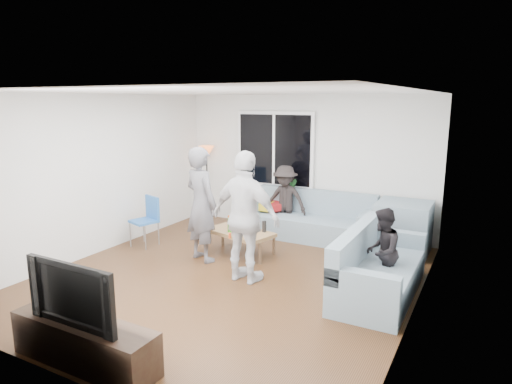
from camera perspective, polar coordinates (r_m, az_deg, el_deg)
The scene contains 31 objects.
floor at distance 6.55m, azimuth -3.31°, elevation -10.94°, with size 5.00×5.50×0.04m, color #56351C.
ceiling at distance 6.05m, azimuth -3.61°, elevation 12.82°, with size 5.00×5.50×0.04m, color white.
wall_back at distance 8.61m, azimuth 6.26°, elevation 3.62°, with size 5.00×0.04×2.60m, color silver.
wall_front at distance 4.15m, azimuth -24.06°, elevation -6.16°, with size 5.00×0.04×2.60m, color silver.
wall_left at distance 7.77m, azimuth -19.50°, elevation 2.14°, with size 0.04×5.50×2.60m, color silver.
wall_right at distance 5.32m, azimuth 20.34°, elevation -2.07°, with size 0.04×5.50×2.60m, color silver.
window_frame at distance 8.75m, azimuth 2.44°, elevation 5.45°, with size 1.62×0.06×1.47m, color white.
window_glass at distance 8.71m, azimuth 2.33°, elevation 5.43°, with size 1.50×0.02×1.35m, color black.
window_mullion at distance 8.71m, azimuth 2.30°, elevation 5.42°, with size 0.05×0.03×1.35m, color white.
radiator at distance 8.93m, azimuth 2.26°, elevation -2.50°, with size 1.30×0.12×0.62m, color silver.
potted_plant at distance 8.63m, azimuth 4.57°, elevation 0.44°, with size 0.22×0.18×0.40m, color #265F2A.
vase at distance 8.94m, azimuth 0.65°, elevation 0.17°, with size 0.18×0.18×0.19m, color white.
sofa_back_section at distance 8.21m, azimuth 6.92°, elevation -3.03°, with size 2.30×0.85×0.85m, color gray, non-canonical shape.
sofa_right_section at distance 6.08m, azimuth 15.67°, elevation -8.69°, with size 0.85×2.00×0.85m, color gray, non-canonical shape.
sofa_corner at distance 7.79m, azimuth 18.27°, elevation -4.35°, with size 0.85×0.85×0.85m, color gray.
cushion_yellow at distance 8.56m, azimuth 0.79°, elevation -1.74°, with size 0.38×0.32×0.14m, color gold.
cushion_red at distance 8.54m, azimuth 2.34°, elevation -1.79°, with size 0.36×0.30×0.13m, color maroon.
coffee_table at distance 7.38m, azimuth -2.05°, elevation -6.46°, with size 1.10×0.60×0.40m, color #99784A.
pitcher at distance 7.33m, azimuth -1.81°, elevation -4.26°, with size 0.17×0.17×0.17m, color maroon.
side_chair at distance 7.97m, azimuth -14.15°, elevation -3.72°, with size 0.40×0.40×0.86m, color #275FAA, non-canonical shape.
floor_lamp at distance 9.38m, azimuth -6.26°, elevation 1.06°, with size 0.32×0.32×1.56m, color orange, non-canonical shape.
player_left at distance 7.00m, azimuth -7.01°, elevation -1.58°, with size 0.66×0.43×1.81m, color #555459.
player_right at distance 6.11m, azimuth -1.32°, elevation -3.29°, with size 1.08×0.45×1.84m, color silver.
spectator_right at distance 6.07m, azimuth 15.81°, elevation -7.30°, with size 0.55×0.43×1.14m, color black.
spectator_back at distance 8.38m, azimuth 3.73°, elevation -1.04°, with size 0.85×0.49×1.31m, color black.
tv_console at distance 4.79m, azimuth -21.09°, elevation -17.54°, with size 1.60×0.40×0.44m, color #2F2317.
television at distance 4.56m, azimuth -21.59°, elevation -11.70°, with size 1.08×0.14×0.62m, color black.
bottle_a at distance 7.50m, azimuth -3.37°, elevation -3.79°, with size 0.07×0.07×0.20m, color #ED5D0D.
bottle_d at distance 7.13m, azimuth -0.95°, elevation -4.41°, with size 0.07×0.07×0.24m, color #F94616.
bottle_b at distance 7.25m, azimuth -3.35°, elevation -4.24°, with size 0.08×0.08×0.23m, color #30921A.
bottle_e at distance 7.23m, azimuth 1.06°, elevation -4.44°, with size 0.07×0.07×0.18m, color black.
Camera 1 is at (3.18, -5.14, 2.50)m, focal length 31.27 mm.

